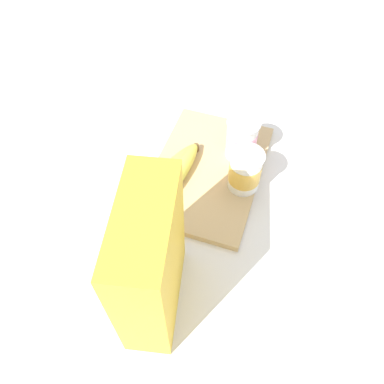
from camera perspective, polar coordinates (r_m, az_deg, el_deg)
name	(u,v)px	position (r m, az deg, el deg)	size (l,w,h in m)	color
ground_plane	(207,173)	(0.88, 2.23, 2.80)	(2.40, 2.40, 0.00)	silver
cutting_board	(207,171)	(0.88, 2.25, 3.13)	(0.35, 0.23, 0.02)	tan
cereal_box	(153,264)	(0.61, -5.71, -10.55)	(0.19, 0.08, 0.28)	yellow
yogurt_cup_front	(242,139)	(0.87, 7.35, 7.82)	(0.07, 0.07, 0.10)	white
yogurt_cup_back	(245,171)	(0.81, 7.84, 3.12)	(0.07, 0.07, 0.10)	white
banana_bunch	(175,171)	(0.84, -2.56, 3.14)	(0.19, 0.09, 0.04)	#D9DC4E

